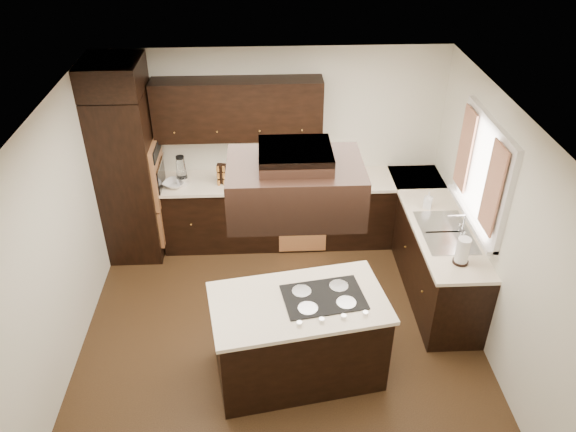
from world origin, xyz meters
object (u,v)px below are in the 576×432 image
object	(u,v)px
island	(298,339)
spice_rack	(230,174)
oven_column	(129,177)
range_hood	(295,187)

from	to	relation	value
island	spice_rack	xyz separation A→B (m)	(-0.71, 2.22, 0.61)
oven_column	range_hood	world-z (taller)	range_hood
island	range_hood	distance (m)	1.72
oven_column	spice_rack	bearing A→B (deg)	1.74
oven_column	island	bearing A→B (deg)	-48.67
range_hood	oven_column	bearing A→B (deg)	129.74
oven_column	spice_rack	world-z (taller)	oven_column
oven_column	island	xyz separation A→B (m)	(1.92, -2.19, -0.62)
island	oven_column	bearing A→B (deg)	121.72
oven_column	range_hood	size ratio (longest dim) A/B	2.02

